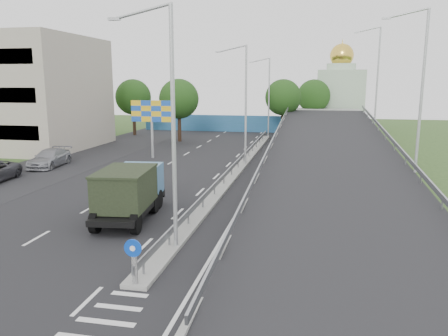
% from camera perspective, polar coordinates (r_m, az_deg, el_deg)
% --- Properties ---
extents(ground, '(160.00, 160.00, 0.00)m').
position_cam_1_polar(ground, '(14.58, -15.00, -18.79)').
color(ground, '#2D4C1E').
rests_on(ground, ground).
extents(road_surface, '(26.00, 90.00, 0.04)m').
position_cam_1_polar(road_surface, '(33.26, -4.41, -1.36)').
color(road_surface, black).
rests_on(road_surface, ground).
extents(parking_strip, '(8.00, 90.00, 0.05)m').
position_cam_1_polar(parking_strip, '(38.82, -23.21, -0.43)').
color(parking_strip, black).
rests_on(parking_strip, ground).
extents(median, '(1.00, 44.00, 0.20)m').
position_cam_1_polar(median, '(36.42, 1.85, -0.08)').
color(median, gray).
rests_on(median, ground).
extents(overpass_ramp, '(10.00, 50.00, 3.50)m').
position_cam_1_polar(overpass_ramp, '(35.68, 13.84, 2.06)').
color(overpass_ramp, gray).
rests_on(overpass_ramp, ground).
extents(median_guardrail, '(0.09, 44.00, 0.71)m').
position_cam_1_polar(median_guardrail, '(36.29, 1.86, 0.93)').
color(median_guardrail, gray).
rests_on(median_guardrail, median).
extents(sign_bollard, '(0.64, 0.23, 1.67)m').
position_cam_1_polar(sign_bollard, '(15.89, -11.66, -11.88)').
color(sign_bollard, black).
rests_on(sign_bollard, median).
extents(lamp_post_near, '(2.74, 0.18, 10.08)m').
position_cam_1_polar(lamp_post_near, '(18.23, -7.23, 6.73)').
color(lamp_post_near, '#B2B5B7').
rests_on(lamp_post_near, median).
extents(lamp_post_mid, '(2.74, 0.18, 10.08)m').
position_cam_1_polar(lamp_post_mid, '(37.70, 2.59, 9.05)').
color(lamp_post_mid, '#B2B5B7').
rests_on(lamp_post_mid, median).
extents(lamp_post_far, '(2.74, 0.18, 10.08)m').
position_cam_1_polar(lamp_post_far, '(57.54, 5.71, 9.72)').
color(lamp_post_far, '#B2B5B7').
rests_on(lamp_post_far, median).
extents(blue_wall, '(30.00, 0.50, 2.40)m').
position_cam_1_polar(blue_wall, '(64.28, 2.51, 5.80)').
color(blue_wall, '#256388').
rests_on(blue_wall, ground).
extents(church, '(7.00, 7.00, 13.80)m').
position_cam_1_polar(church, '(71.37, 14.89, 9.28)').
color(church, '#B2CCAD').
rests_on(church, ground).
extents(billboard, '(4.00, 0.24, 5.50)m').
position_cam_1_polar(billboard, '(42.07, -9.44, 6.91)').
color(billboard, '#B2B5B7').
rests_on(billboard, ground).
extents(tree_left_mid, '(4.80, 4.80, 7.60)m').
position_cam_1_polar(tree_left_mid, '(53.68, -5.91, 8.95)').
color(tree_left_mid, black).
rests_on(tree_left_mid, ground).
extents(tree_median_far, '(4.80, 4.80, 7.60)m').
position_cam_1_polar(tree_median_far, '(59.39, 7.73, 9.11)').
color(tree_median_far, black).
rests_on(tree_median_far, ground).
extents(tree_left_far, '(4.80, 4.80, 7.60)m').
position_cam_1_polar(tree_left_far, '(61.13, -11.77, 9.04)').
color(tree_left_far, black).
rests_on(tree_left_far, ground).
extents(tree_ramp_far, '(4.80, 4.80, 7.60)m').
position_cam_1_polar(tree_ramp_far, '(66.26, 11.64, 9.19)').
color(tree_ramp_far, black).
rests_on(tree_ramp_far, ground).
extents(dump_truck, '(3.01, 6.59, 2.81)m').
position_cam_1_polar(dump_truck, '(23.77, -12.15, -2.81)').
color(dump_truck, black).
rests_on(dump_truck, ground).
extents(parked_car_d, '(2.60, 5.35, 1.50)m').
position_cam_1_polar(parked_car_d, '(40.50, -21.81, 1.20)').
color(parked_car_d, gray).
rests_on(parked_car_d, ground).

